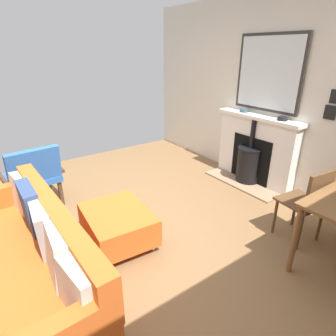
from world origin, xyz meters
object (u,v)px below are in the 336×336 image
Objects in this scene: armchair_accent at (33,174)px; dining_chair_near_fireplace at (309,200)px; fireplace at (254,153)px; ottoman at (118,224)px; sofa at (24,264)px; mantel_bowl_far at (282,118)px; mantel_bowl_near at (244,110)px.

armchair_accent is 3.20m from dining_chair_near_fireplace.
ottoman is (2.37, 0.18, -0.22)m from fireplace.
dining_chair_near_fireplace is at bearing 161.15° from sofa.
ottoman is 0.97× the size of armchair_accent.
sofa is (3.31, 0.06, -0.70)m from mantel_bowl_far.
ottoman is at bearing -34.79° from dining_chair_near_fireplace.
fireplace is at bearing -87.97° from mantel_bowl_far.
ottoman is at bearing 112.93° from armchair_accent.
armchair_accent is (0.53, -1.26, 0.25)m from ottoman.
dining_chair_near_fireplace is (0.77, 1.58, -0.56)m from mantel_bowl_near.
armchair_accent is at bearing -104.51° from sofa.
sofa is 2.36× the size of armchair_accent.
ottoman is 1.39m from armchair_accent.
mantel_bowl_near is 0.66m from mantel_bowl_far.
mantel_bowl_near is 0.94× the size of mantel_bowl_far.
mantel_bowl_far is at bearing -130.08° from dining_chair_near_fireplace.
fireplace is at bearing -120.43° from dining_chair_near_fireplace.
mantel_bowl_far reaches higher than fireplace.
mantel_bowl_far is 3.31m from armchair_accent.
fireplace is 11.00× the size of mantel_bowl_near.
ottoman is (2.39, 0.46, -0.83)m from mantel_bowl_near.
armchair_accent is (2.92, -1.46, -0.59)m from mantel_bowl_far.
sofa is at bearing 12.14° from mantel_bowl_near.
ottoman is at bearing 10.84° from mantel_bowl_near.
fireplace is 1.62× the size of armchair_accent.
dining_chair_near_fireplace is at bearing 63.82° from mantel_bowl_near.
mantel_bowl_near is 0.15× the size of ottoman.
dining_chair_near_fireplace is (-2.53, 0.87, 0.13)m from sofa.
sofa reaches higher than ottoman.
mantel_bowl_far is (-0.01, 0.38, 0.61)m from fireplace.
mantel_bowl_near is at bearing -90.00° from mantel_bowl_far.
armchair_accent is (2.92, -0.80, -0.58)m from mantel_bowl_near.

